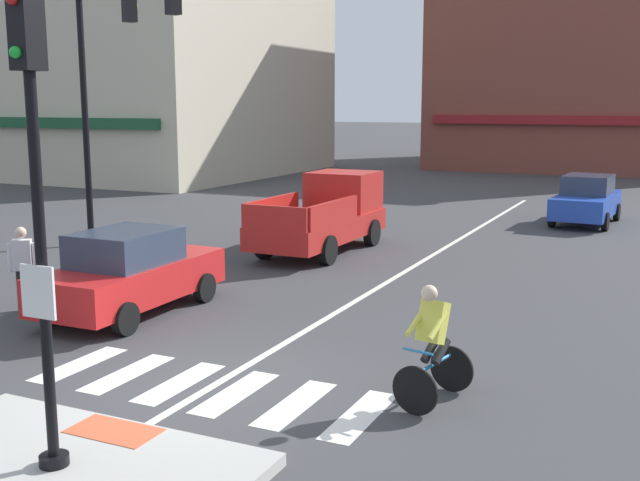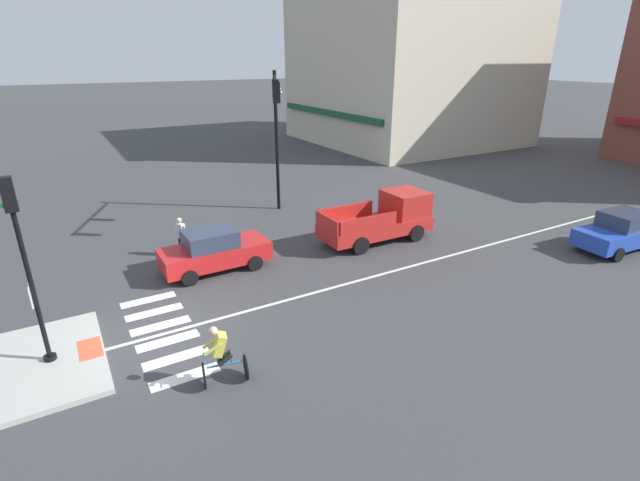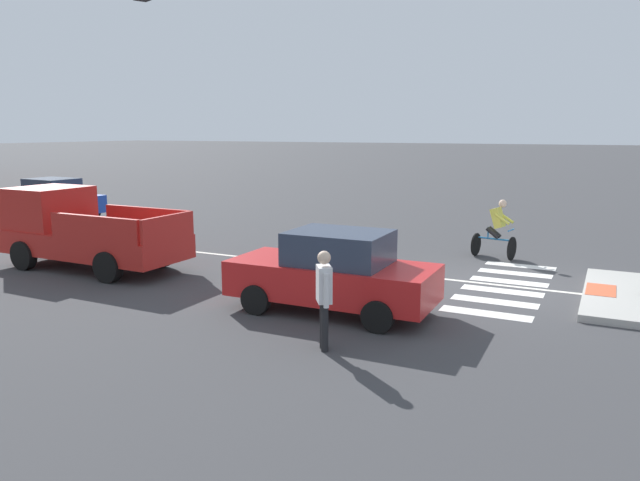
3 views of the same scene
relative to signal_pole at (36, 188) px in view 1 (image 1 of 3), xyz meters
name	(u,v)px [view 1 (image 1 of 3)]	position (x,y,z in m)	size (l,w,h in m)	color
ground_plane	(209,387)	(0.00, 3.04, -3.17)	(300.00, 300.00, 0.00)	#3D3D3F
traffic_island	(55,471)	(0.00, 0.01, -3.09)	(4.29, 2.65, 0.15)	#B2AFA8
tactile_pad_front	(114,431)	(0.00, 0.98, -3.02)	(1.10, 0.60, 0.01)	#DB5B38
signal_pole	(36,188)	(0.00, 0.00, 0.00)	(0.44, 0.38, 5.02)	black
crosswalk_stripe_a	(79,364)	(-2.37, 2.99, -3.17)	(0.44, 1.80, 0.01)	silver
crosswalk_stripe_b	(128,373)	(-1.42, 2.99, -3.17)	(0.44, 1.80, 0.01)	silver
crosswalk_stripe_c	(180,383)	(-0.47, 2.99, -3.17)	(0.44, 1.80, 0.01)	silver
crosswalk_stripe_d	(236,393)	(0.47, 2.99, -3.17)	(0.44, 1.80, 0.01)	silver
crosswalk_stripe_e	(296,404)	(1.42, 2.99, -3.17)	(0.44, 1.80, 0.01)	silver
crosswalk_stripe_f	(360,416)	(2.37, 2.99, -3.17)	(0.44, 1.80, 0.01)	silver
lane_centre_line	(423,261)	(0.03, 13.04, -3.17)	(0.14, 28.00, 0.01)	silver
traffic_light_mast	(108,69)	(-7.92, 10.59, 1.75)	(4.93, 2.33, 7.10)	black
building_corner_left	(138,49)	(-23.25, 31.44, 3.98)	(17.93, 17.75, 14.26)	beige
building_corner_right	(585,58)	(-0.32, 48.25, 3.75)	(17.08, 17.84, 13.79)	brown
car_blue_eastbound_distant	(587,200)	(3.08, 21.45, -2.36)	(2.03, 4.19, 1.64)	#2347B7
car_red_westbound_near	(130,272)	(-3.56, 5.76, -2.36)	(1.89, 4.12, 1.64)	red
pickup_truck_red_westbound_far	(327,215)	(-2.90, 13.42, -2.19)	(2.11, 5.12, 2.08)	red
cyclist	(433,342)	(3.08, 3.78, -2.30)	(0.86, 1.20, 1.68)	black
pedestrian_at_curb_left	(23,262)	(-5.56, 5.01, -2.19)	(0.47, 0.39, 1.67)	black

